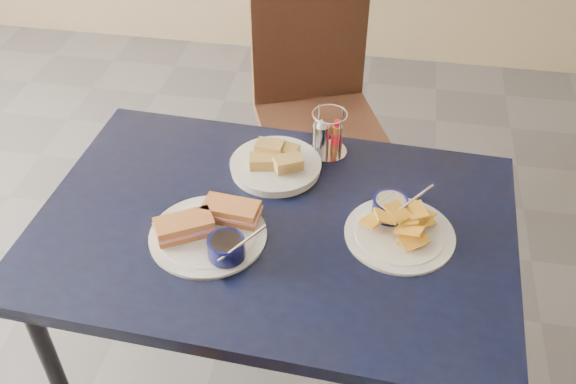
% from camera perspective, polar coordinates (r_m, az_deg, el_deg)
% --- Properties ---
extents(dining_table, '(1.25, 0.86, 0.75)m').
position_cam_1_polar(dining_table, '(1.68, -1.24, -4.28)').
color(dining_table, black).
rests_on(dining_table, ground).
extents(chair_far, '(0.57, 0.58, 0.94)m').
position_cam_1_polar(chair_far, '(2.51, 3.14, 8.53)').
color(chair_far, black).
rests_on(chair_far, ground).
extents(sandwich_plate, '(0.31, 0.29, 0.12)m').
position_cam_1_polar(sandwich_plate, '(1.59, -6.82, -3.35)').
color(sandwich_plate, white).
rests_on(sandwich_plate, dining_table).
extents(plantain_plate, '(0.27, 0.27, 0.12)m').
position_cam_1_polar(plantain_plate, '(1.62, 9.68, -2.79)').
color(plantain_plate, white).
rests_on(plantain_plate, dining_table).
extents(bread_basket, '(0.25, 0.25, 0.07)m').
position_cam_1_polar(bread_basket, '(1.79, -1.09, 2.56)').
color(bread_basket, white).
rests_on(bread_basket, dining_table).
extents(condiment_caddy, '(0.11, 0.11, 0.14)m').
position_cam_1_polar(condiment_caddy, '(1.83, 3.50, 5.00)').
color(condiment_caddy, silver).
rests_on(condiment_caddy, dining_table).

